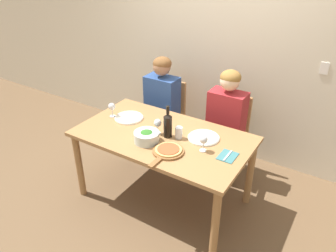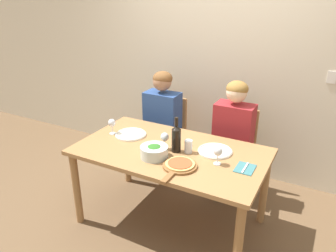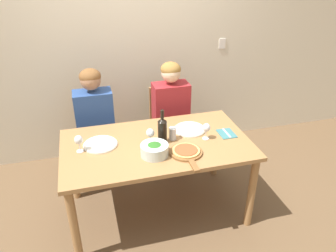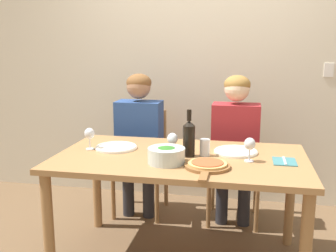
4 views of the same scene
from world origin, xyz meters
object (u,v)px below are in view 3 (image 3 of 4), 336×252
object	(u,v)px
pizza_on_board	(186,152)
fork_on_napkin	(227,133)
wine_glass_centre	(150,134)
chair_left	(96,132)
water_tumbler	(173,134)
broccoli_bowl	(154,150)
wine_glass_right	(206,128)
person_man	(171,107)
dinner_plate_left	(100,144)
person_woman	(95,116)
wine_glass_left	(79,141)
wine_bottle	(162,130)
chair_right	(169,123)
dinner_plate_right	(190,129)

from	to	relation	value
pizza_on_board	fork_on_napkin	xyz separation A→B (m)	(0.46, 0.22, -0.01)
pizza_on_board	wine_glass_centre	bearing A→B (deg)	138.30
chair_left	wine_glass_centre	bearing A→B (deg)	-62.47
chair_left	water_tumbler	size ratio (longest dim) A/B	8.04
chair_left	pizza_on_board	distance (m)	1.27
broccoli_bowl	wine_glass_right	world-z (taller)	wine_glass_right
pizza_on_board	wine_glass_right	xyz separation A→B (m)	(0.24, 0.18, 0.09)
person_man	fork_on_napkin	world-z (taller)	person_man
pizza_on_board	wine_glass_centre	distance (m)	0.35
chair_left	person_man	bearing A→B (deg)	-7.61
broccoli_bowl	dinner_plate_left	bearing A→B (deg)	147.01
wine_glass_right	water_tumbler	xyz separation A→B (m)	(-0.28, 0.07, -0.05)
dinner_plate_left	fork_on_napkin	world-z (taller)	dinner_plate_left
broccoli_bowl	dinner_plate_left	xyz separation A→B (m)	(-0.41, 0.27, -0.04)
broccoli_bowl	pizza_on_board	world-z (taller)	broccoli_bowl
person_woman	broccoli_bowl	size ratio (longest dim) A/B	5.37
wine_glass_centre	fork_on_napkin	distance (m)	0.71
wine_glass_left	wine_glass_right	xyz separation A→B (m)	(1.08, -0.08, 0.00)
wine_bottle	person_woman	bearing A→B (deg)	127.30
dinner_plate_left	pizza_on_board	world-z (taller)	pizza_on_board
person_woman	dinner_plate_left	distance (m)	0.61
broccoli_bowl	wine_glass_left	world-z (taller)	wine_glass_left
wine_bottle	pizza_on_board	xyz separation A→B (m)	(0.14, -0.23, -0.11)
wine_glass_right	chair_right	bearing A→B (deg)	97.16
chair_right	dinner_plate_right	distance (m)	0.72
wine_glass_right	water_tumbler	distance (m)	0.30
person_man	wine_bottle	size ratio (longest dim) A/B	4.00
wine_glass_left	dinner_plate_right	bearing A→B (deg)	6.25
dinner_plate_right	fork_on_napkin	distance (m)	0.34
chair_left	wine_glass_left	bearing A→B (deg)	-101.93
pizza_on_board	wine_glass_centre	xyz separation A→B (m)	(-0.25, 0.22, 0.09)
pizza_on_board	person_woman	bearing A→B (deg)	125.98
chair_right	wine_glass_left	xyz separation A→B (m)	(-0.97, -0.77, 0.37)
dinner_plate_left	wine_glass_left	bearing A→B (deg)	-161.92
wine_bottle	broccoli_bowl	distance (m)	0.22
chair_right	pizza_on_board	bearing A→B (deg)	-97.35
broccoli_bowl	person_man	bearing A→B (deg)	66.13
person_man	dinner_plate_right	distance (m)	0.56
pizza_on_board	dinner_plate_left	bearing A→B (deg)	154.45
wine_bottle	pizza_on_board	world-z (taller)	wine_bottle
person_woman	dinner_plate_right	world-z (taller)	person_woman
chair_left	wine_bottle	world-z (taller)	wine_bottle
wine_glass_right	person_man	bearing A→B (deg)	98.19
wine_bottle	dinner_plate_left	bearing A→B (deg)	170.56
person_woman	dinner_plate_right	bearing A→B (deg)	-33.94
wine_bottle	dinner_plate_left	xyz separation A→B (m)	(-0.52, 0.09, -0.11)
dinner_plate_right	pizza_on_board	bearing A→B (deg)	-112.44
chair_right	dinner_plate_left	xyz separation A→B (m)	(-0.80, -0.72, 0.27)
broccoli_bowl	wine_glass_right	size ratio (longest dim) A/B	1.52
broccoli_bowl	wine_glass_left	bearing A→B (deg)	160.01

